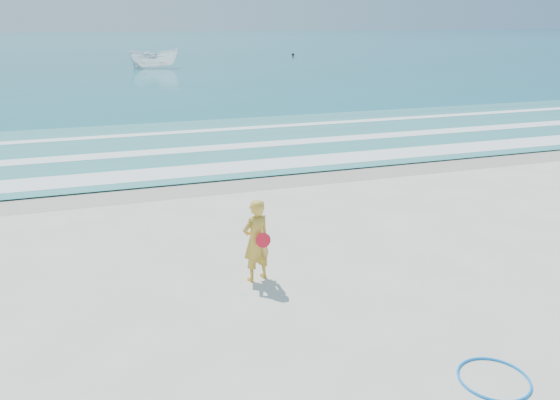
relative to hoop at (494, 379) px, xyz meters
name	(u,v)px	position (x,y,z in m)	size (l,w,h in m)	color
ground	(363,348)	(-1.31, 1.21, -0.02)	(400.00, 400.00, 0.00)	silver
wet_sand	(224,181)	(-1.31, 10.21, -0.02)	(400.00, 2.40, 0.00)	#B2A893
ocean	(110,44)	(-1.31, 106.21, 0.00)	(400.00, 190.00, 0.04)	#19727F
shallow	(195,145)	(-1.31, 15.21, 0.03)	(400.00, 10.00, 0.01)	#59B7AD
foam_near	(215,169)	(-1.31, 11.51, 0.04)	(400.00, 1.40, 0.01)	white
foam_mid	(198,149)	(-1.31, 14.41, 0.04)	(400.00, 0.90, 0.01)	white
foam_far	(184,132)	(-1.31, 17.71, 0.04)	(400.00, 0.60, 0.01)	white
hoop	(494,379)	(0.00, 0.00, 0.00)	(0.95, 0.95, 0.03)	#0D7DED
boat	(154,58)	(0.91, 49.52, 0.93)	(1.76, 4.68, 1.81)	white
buoy	(293,55)	(19.45, 62.09, 0.20)	(0.34, 0.34, 0.34)	black
woman	(256,240)	(-2.17, 3.82, 0.75)	(0.65, 0.54, 1.54)	gold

